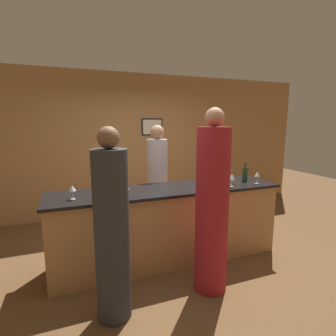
% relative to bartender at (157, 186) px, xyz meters
% --- Properties ---
extents(ground_plane, '(14.00, 14.00, 0.00)m').
position_rel_bartender_xyz_m(ground_plane, '(-0.08, -0.70, -0.85)').
color(ground_plane, brown).
extents(back_wall, '(8.00, 0.08, 2.80)m').
position_rel_bartender_xyz_m(back_wall, '(-0.08, 1.42, 0.55)').
color(back_wall, '#A37547').
rests_on(back_wall, ground_plane).
extents(bar_counter, '(3.03, 0.73, 0.99)m').
position_rel_bartender_xyz_m(bar_counter, '(-0.08, -0.70, -0.35)').
color(bar_counter, '#B27F4C').
rests_on(bar_counter, ground_plane).
extents(bartender, '(0.31, 0.31, 1.80)m').
position_rel_bartender_xyz_m(bartender, '(0.00, 0.00, 0.00)').
color(bartender, '#B2B2B7').
rests_on(bartender, ground_plane).
extents(guest_0, '(0.36, 0.36, 1.99)m').
position_rel_bartender_xyz_m(guest_0, '(0.12, -1.47, 0.08)').
color(guest_0, maroon).
rests_on(guest_0, ground_plane).
extents(guest_1, '(0.32, 0.32, 1.80)m').
position_rel_bartender_xyz_m(guest_1, '(-0.95, -1.52, -0.01)').
color(guest_1, '#2D2D33').
rests_on(guest_1, ground_plane).
extents(wine_bottle_0, '(0.08, 0.08, 0.27)m').
position_rel_bartender_xyz_m(wine_bottle_0, '(1.14, -0.67, 0.24)').
color(wine_bottle_0, '#19381E').
rests_on(wine_bottle_0, bar_counter).
extents(wine_glass_0, '(0.07, 0.07, 0.17)m').
position_rel_bartender_xyz_m(wine_glass_0, '(1.17, -0.90, 0.27)').
color(wine_glass_0, silver).
rests_on(wine_glass_0, bar_counter).
extents(wine_glass_1, '(0.08, 0.08, 0.14)m').
position_rel_bartender_xyz_m(wine_glass_1, '(0.47, -0.70, 0.25)').
color(wine_glass_1, silver).
rests_on(wine_glass_1, bar_counter).
extents(wine_glass_2, '(0.07, 0.07, 0.16)m').
position_rel_bartender_xyz_m(wine_glass_2, '(-0.68, -0.90, 0.26)').
color(wine_glass_2, silver).
rests_on(wine_glass_2, bar_counter).
extents(wine_glass_3, '(0.08, 0.08, 0.16)m').
position_rel_bartender_xyz_m(wine_glass_3, '(-1.26, -0.79, 0.26)').
color(wine_glass_3, silver).
rests_on(wine_glass_3, bar_counter).
extents(wine_glass_4, '(0.06, 0.06, 0.15)m').
position_rel_bartender_xyz_m(wine_glass_4, '(0.78, -0.81, 0.25)').
color(wine_glass_4, silver).
rests_on(wine_glass_4, bar_counter).
extents(wine_glass_5, '(0.08, 0.08, 0.18)m').
position_rel_bartender_xyz_m(wine_glass_5, '(0.73, -0.93, 0.27)').
color(wine_glass_5, silver).
rests_on(wine_glass_5, bar_counter).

